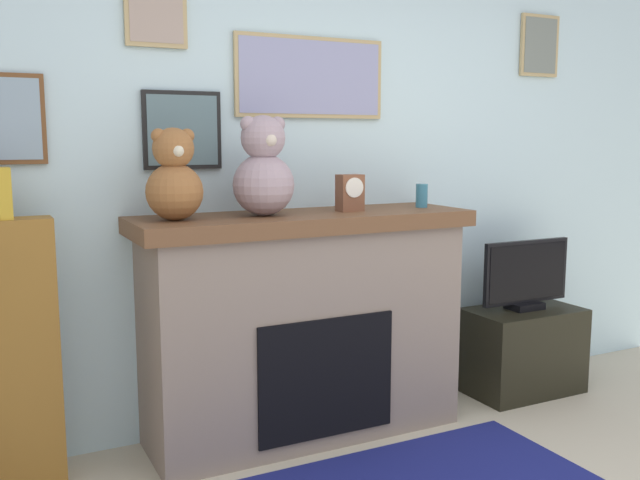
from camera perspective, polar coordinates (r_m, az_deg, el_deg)
name	(u,v)px	position (r m, az deg, el deg)	size (l,w,h in m)	color
back_wall	(317,175)	(3.81, -0.28, 5.34)	(5.20, 0.15, 2.60)	silver
fireplace	(304,324)	(3.55, -1.31, -6.87)	(1.69, 0.56, 1.14)	gray
tv_stand	(523,350)	(4.38, 16.19, -8.63)	(0.68, 0.40, 0.50)	black
television	(526,276)	(4.27, 16.44, -2.84)	(0.61, 0.14, 0.41)	black
candle_jar	(422,196)	(3.77, 8.29, 3.60)	(0.06, 0.06, 0.13)	teal
mantel_clock	(350,193)	(3.53, 2.46, 3.87)	(0.12, 0.09, 0.19)	brown
teddy_bear_brown	(174,179)	(3.19, -11.80, 4.89)	(0.26, 0.26, 0.41)	#905C31
teddy_bear_cream	(263,171)	(3.32, -4.63, 5.64)	(0.29, 0.29, 0.47)	#9E8891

